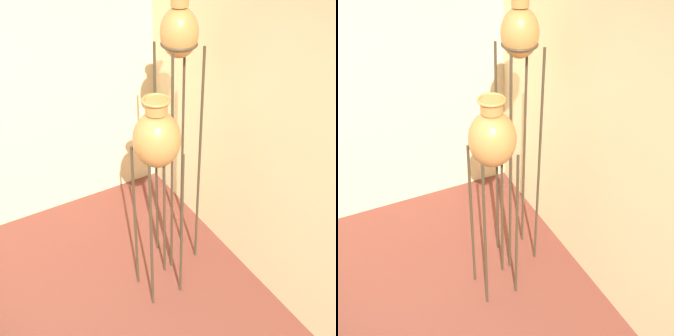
{
  "view_description": "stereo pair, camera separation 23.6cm",
  "coord_description": "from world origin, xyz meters",
  "views": [
    {
      "loc": [
        0.05,
        -1.62,
        2.97
      ],
      "look_at": [
        1.46,
        0.77,
        1.03
      ],
      "focal_mm": 50.0,
      "sensor_mm": 36.0,
      "label": 1
    },
    {
      "loc": [
        0.26,
        -1.73,
        2.97
      ],
      "look_at": [
        1.46,
        0.77,
        1.03
      ],
      "focal_mm": 50.0,
      "sensor_mm": 36.0,
      "label": 2
    }
  ],
  "objects": [
    {
      "name": "vase_stand_tall",
      "position": [
        1.62,
        0.9,
        1.86
      ],
      "size": [
        0.26,
        0.26,
        2.23
      ],
      "color": "#382D1E",
      "rests_on": "ground_plane"
    },
    {
      "name": "wall_right",
      "position": [
        2.07,
        0.0,
        1.35
      ],
      "size": [
        0.06,
        8.08,
        2.7
      ],
      "color": "beige",
      "rests_on": "ground_plane"
    },
    {
      "name": "vase_stand_medium",
      "position": [
        1.3,
        0.64,
        1.37
      ],
      "size": [
        0.32,
        0.32,
        1.69
      ],
      "color": "#382D1E",
      "rests_on": "ground_plane"
    }
  ]
}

